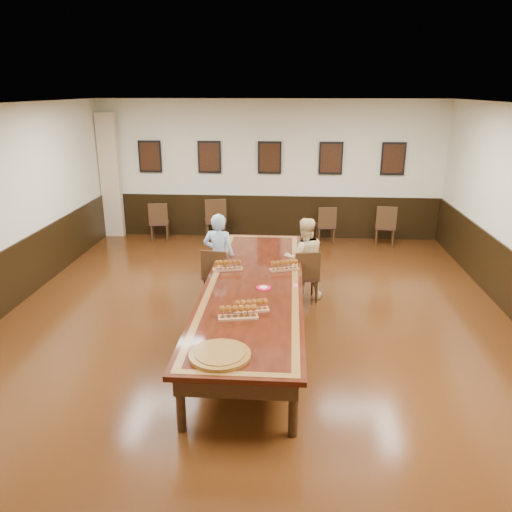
# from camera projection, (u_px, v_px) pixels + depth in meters

# --- Properties ---
(floor) EXTENTS (8.00, 10.00, 0.02)m
(floor) POSITION_uv_depth(u_px,v_px,m) (254.00, 331.00, 7.40)
(floor) COLOR black
(floor) RESTS_ON ground
(ceiling) EXTENTS (8.00, 10.00, 0.02)m
(ceiling) POSITION_uv_depth(u_px,v_px,m) (253.00, 105.00, 6.37)
(ceiling) COLOR white
(ceiling) RESTS_ON floor
(wall_back) EXTENTS (8.00, 0.02, 3.20)m
(wall_back) POSITION_uv_depth(u_px,v_px,m) (270.00, 170.00, 11.62)
(wall_back) COLOR beige
(wall_back) RESTS_ON floor
(chair_man) EXTENTS (0.50, 0.53, 0.92)m
(chair_man) POSITION_uv_depth(u_px,v_px,m) (218.00, 274.00, 8.36)
(chair_man) COLOR black
(chair_man) RESTS_ON floor
(chair_woman) EXTENTS (0.49, 0.52, 0.89)m
(chair_woman) POSITION_uv_depth(u_px,v_px,m) (305.00, 274.00, 8.36)
(chair_woman) COLOR black
(chair_woman) RESTS_ON floor
(spare_chair_a) EXTENTS (0.50, 0.53, 0.92)m
(spare_chair_a) POSITION_uv_depth(u_px,v_px,m) (159.00, 221.00, 11.67)
(spare_chair_a) COLOR black
(spare_chair_a) RESTS_ON floor
(spare_chair_b) EXTENTS (0.59, 0.62, 1.03)m
(spare_chair_b) POSITION_uv_depth(u_px,v_px,m) (215.00, 219.00, 11.64)
(spare_chair_b) COLOR black
(spare_chair_b) RESTS_ON floor
(spare_chair_c) EXTENTS (0.45, 0.48, 0.88)m
(spare_chair_c) POSITION_uv_depth(u_px,v_px,m) (326.00, 224.00, 11.47)
(spare_chair_c) COLOR black
(spare_chair_c) RESTS_ON floor
(spare_chair_d) EXTENTS (0.51, 0.54, 0.94)m
(spare_chair_d) POSITION_uv_depth(u_px,v_px,m) (385.00, 225.00, 11.29)
(spare_chair_d) COLOR black
(spare_chair_d) RESTS_ON floor
(person_man) EXTENTS (0.59, 0.43, 1.47)m
(person_man) POSITION_uv_depth(u_px,v_px,m) (219.00, 256.00, 8.37)
(person_man) COLOR #4C8ABE
(person_man) RESTS_ON floor
(person_woman) EXTENTS (0.78, 0.65, 1.40)m
(person_woman) POSITION_uv_depth(u_px,v_px,m) (304.00, 258.00, 8.37)
(person_woman) COLOR beige
(person_woman) RESTS_ON floor
(pink_phone) EXTENTS (0.07, 0.14, 0.01)m
(pink_phone) POSITION_uv_depth(u_px,v_px,m) (295.00, 286.00, 7.06)
(pink_phone) COLOR #FA539F
(pink_phone) RESTS_ON conference_table
(curtain) EXTENTS (0.45, 0.18, 2.90)m
(curtain) POSITION_uv_depth(u_px,v_px,m) (110.00, 176.00, 11.74)
(curtain) COLOR tan
(curtain) RESTS_ON floor
(wainscoting) EXTENTS (8.00, 10.00, 1.00)m
(wainscoting) POSITION_uv_depth(u_px,v_px,m) (254.00, 300.00, 7.24)
(wainscoting) COLOR black
(wainscoting) RESTS_ON floor
(conference_table) EXTENTS (1.40, 5.00, 0.76)m
(conference_table) POSITION_uv_depth(u_px,v_px,m) (254.00, 292.00, 7.20)
(conference_table) COLOR black
(conference_table) RESTS_ON floor
(posters) EXTENTS (6.14, 0.04, 0.74)m
(posters) POSITION_uv_depth(u_px,v_px,m) (270.00, 158.00, 11.46)
(posters) COLOR black
(posters) RESTS_ON wall_back
(flight_a) EXTENTS (0.48, 0.23, 0.17)m
(flight_a) POSITION_uv_depth(u_px,v_px,m) (228.00, 265.00, 7.66)
(flight_a) COLOR brown
(flight_a) RESTS_ON conference_table
(flight_b) EXTENTS (0.47, 0.28, 0.17)m
(flight_b) POSITION_uv_depth(u_px,v_px,m) (284.00, 265.00, 7.65)
(flight_b) COLOR brown
(flight_b) RESTS_ON conference_table
(flight_c) EXTENTS (0.47, 0.25, 0.17)m
(flight_c) POSITION_uv_depth(u_px,v_px,m) (251.00, 306.00, 6.23)
(flight_c) COLOR brown
(flight_c) RESTS_ON conference_table
(flight_d) EXTENTS (0.51, 0.23, 0.18)m
(flight_d) POSITION_uv_depth(u_px,v_px,m) (238.00, 312.00, 6.04)
(flight_d) COLOR brown
(flight_d) RESTS_ON conference_table
(red_plate_grp) EXTENTS (0.20, 0.20, 0.03)m
(red_plate_grp) POSITION_uv_depth(u_px,v_px,m) (264.00, 288.00, 6.97)
(red_plate_grp) COLOR red
(red_plate_grp) RESTS_ON conference_table
(carved_platter) EXTENTS (0.78, 0.78, 0.05)m
(carved_platter) POSITION_uv_depth(u_px,v_px,m) (220.00, 355.00, 5.19)
(carved_platter) COLOR brown
(carved_platter) RESTS_ON conference_table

